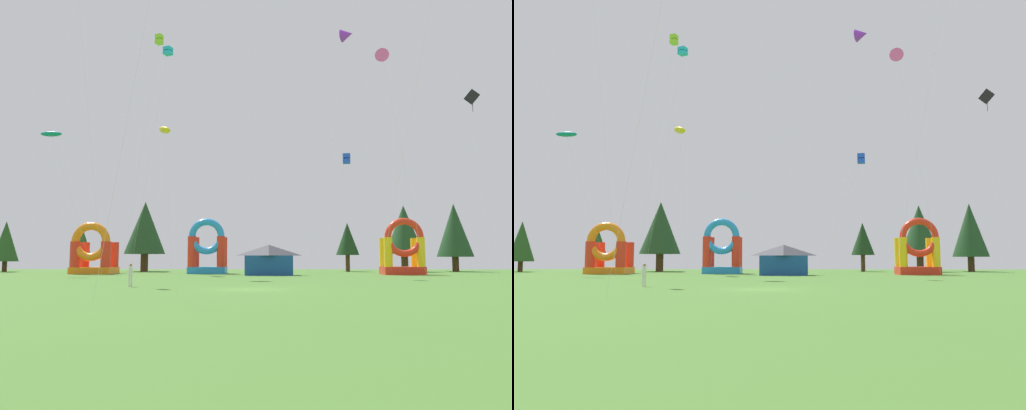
% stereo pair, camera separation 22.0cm
% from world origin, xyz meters
% --- Properties ---
extents(ground_plane, '(120.00, 120.00, 0.00)m').
position_xyz_m(ground_plane, '(0.00, 0.00, 0.00)').
color(ground_plane, '#47752D').
extents(kite_teal_parafoil, '(7.13, 1.09, 17.28)m').
position_xyz_m(kite_teal_parafoil, '(-25.31, 27.05, 16.90)').
color(kite_teal_parafoil, '#0C7F7A').
rests_on(kite_teal_parafoil, ground_plane).
extents(kite_lime_box, '(2.75, 5.93, 28.54)m').
position_xyz_m(kite_lime_box, '(-12.06, 25.47, 27.87)').
color(kite_lime_box, '#8CD826').
rests_on(kite_lime_box, ground_plane).
extents(kite_pink_delta, '(4.27, 1.83, 23.08)m').
position_xyz_m(kite_pink_delta, '(12.65, 17.94, 22.34)').
color(kite_pink_delta, '#EA599E').
rests_on(kite_pink_delta, ground_plane).
extents(kite_purple_delta, '(5.64, 10.00, 26.59)m').
position_xyz_m(kite_purple_delta, '(9.47, 20.37, 25.87)').
color(kite_purple_delta, purple).
rests_on(kite_purple_delta, ground_plane).
extents(kite_blue_box, '(5.07, 1.34, 12.63)m').
position_xyz_m(kite_blue_box, '(9.02, 19.37, 12.11)').
color(kite_blue_box, blue).
rests_on(kite_blue_box, ground_plane).
extents(kite_cyan_box, '(4.93, 2.38, 26.59)m').
position_xyz_m(kite_cyan_box, '(-10.80, 24.65, 26.07)').
color(kite_cyan_box, '#19B7CC').
rests_on(kite_cyan_box, ground_plane).
extents(kite_black_diamond, '(0.96, 3.91, 16.98)m').
position_xyz_m(kite_black_diamond, '(19.62, 13.23, 16.32)').
color(kite_black_diamond, black).
rests_on(kite_black_diamond, ground_plane).
extents(kite_yellow_parafoil, '(3.55, 5.74, 19.43)m').
position_xyz_m(kite_yellow_parafoil, '(-12.55, 31.85, 18.55)').
color(kite_yellow_parafoil, yellow).
rests_on(kite_yellow_parafoil, ground_plane).
extents(person_near_camera, '(0.31, 0.31, 1.58)m').
position_xyz_m(person_near_camera, '(-8.36, 2.61, 0.94)').
color(person_near_camera, silver).
rests_on(person_near_camera, ground_plane).
extents(inflatable_red_slide, '(5.11, 4.47, 6.46)m').
position_xyz_m(inflatable_red_slide, '(-21.20, 31.34, 2.43)').
color(inflatable_red_slide, orange).
rests_on(inflatable_red_slide, ground_plane).
extents(inflatable_yellow_castle, '(4.78, 3.88, 7.00)m').
position_xyz_m(inflatable_yellow_castle, '(-6.93, 32.74, 2.74)').
color(inflatable_yellow_castle, '#268CD8').
rests_on(inflatable_yellow_castle, ground_plane).
extents(inflatable_blue_arch, '(4.82, 3.50, 6.74)m').
position_xyz_m(inflatable_blue_arch, '(17.02, 29.24, 2.56)').
color(inflatable_blue_arch, red).
rests_on(inflatable_blue_arch, ground_plane).
extents(festival_tent, '(5.47, 3.07, 3.51)m').
position_xyz_m(festival_tent, '(0.98, 26.77, 1.76)').
color(festival_tent, '#19478C').
rests_on(festival_tent, ground_plane).
extents(tree_row_1, '(3.74, 3.74, 7.40)m').
position_xyz_m(tree_row_1, '(-37.58, 40.82, 4.42)').
color(tree_row_1, '#4C331E').
rests_on(tree_row_1, ground_plane).
extents(tree_row_2, '(3.05, 3.05, 6.41)m').
position_xyz_m(tree_row_2, '(-28.12, 45.99, 4.04)').
color(tree_row_2, '#4C331E').
rests_on(tree_row_2, ground_plane).
extents(tree_row_3, '(6.11, 6.11, 10.45)m').
position_xyz_m(tree_row_3, '(-17.67, 43.15, 6.47)').
color(tree_row_3, '#4C331E').
rests_on(tree_row_3, ground_plane).
extents(tree_row_4, '(3.48, 3.48, 7.30)m').
position_xyz_m(tree_row_4, '(12.74, 44.56, 4.82)').
color(tree_row_4, '#4C331E').
rests_on(tree_row_4, ground_plane).
extents(tree_row_5, '(5.45, 5.45, 9.77)m').
position_xyz_m(tree_row_5, '(20.79, 42.87, 6.16)').
color(tree_row_5, '#4C331E').
rests_on(tree_row_5, ground_plane).
extents(tree_row_6, '(5.25, 5.25, 10.14)m').
position_xyz_m(tree_row_6, '(28.58, 44.12, 6.12)').
color(tree_row_6, '#4C331E').
rests_on(tree_row_6, ground_plane).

